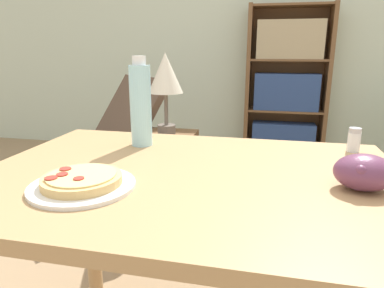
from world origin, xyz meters
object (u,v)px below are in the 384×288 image
lounge_chair_near (108,164)px  salt_shaker (354,140)px  bookshelf (286,90)px  grape_bunch (364,172)px  drink_bottle (141,104)px  side_table (168,177)px  pizza_on_plate (82,182)px  table_lamp (165,77)px

lounge_chair_near → salt_shaker: bearing=1.9°
salt_shaker → bookshelf: (-0.10, 2.27, -0.09)m
salt_shaker → grape_bunch: bearing=-98.7°
drink_bottle → side_table: (-0.19, 0.91, -0.61)m
pizza_on_plate → salt_shaker: salt_shaker is taller
grape_bunch → drink_bottle: 0.69m
drink_bottle → pizza_on_plate: bearing=-90.7°
lounge_chair_near → bookshelf: size_ratio=0.64×
bookshelf → side_table: bearing=-118.2°
side_table → table_lamp: size_ratio=1.15×
table_lamp → salt_shaker: bearing=-43.8°
pizza_on_plate → salt_shaker: bearing=33.6°
lounge_chair_near → side_table: size_ratio=1.68×
grape_bunch → side_table: bearing=125.2°
bookshelf → drink_bottle: bearing=-104.0°
bookshelf → grape_bunch: bearing=-88.8°
lounge_chair_near → side_table: 0.49m
grape_bunch → drink_bottle: drink_bottle is taller
pizza_on_plate → drink_bottle: bearing=89.3°
drink_bottle → lounge_chair_near: bearing=122.4°
pizza_on_plate → drink_bottle: (0.00, 0.39, 0.12)m
grape_bunch → salt_shaker: (0.05, 0.33, -0.00)m
table_lamp → drink_bottle: bearing=-78.5°
pizza_on_plate → table_lamp: 1.32m
lounge_chair_near → side_table: (0.47, -0.13, -0.01)m
drink_bottle → salt_shaker: drink_bottle is taller
bookshelf → table_lamp: (-0.77, -1.43, 0.21)m
salt_shaker → table_lamp: (-0.87, 0.84, 0.12)m
grape_bunch → drink_bottle: bearing=157.9°
side_table → table_lamp: bearing=0.0°
grape_bunch → table_lamp: table_lamp is taller
drink_bottle → table_lamp: table_lamp is taller
salt_shaker → side_table: salt_shaker is taller
pizza_on_plate → drink_bottle: size_ratio=0.84×
table_lamp → lounge_chair_near: bearing=164.4°
bookshelf → table_lamp: bookshelf is taller
salt_shaker → table_lamp: size_ratio=0.16×
salt_shaker → lounge_chair_near: size_ratio=0.08×
drink_bottle → salt_shaker: 0.70m
bookshelf → table_lamp: 1.64m
grape_bunch → table_lamp: bearing=125.2°
salt_shaker → drink_bottle: bearing=-174.1°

